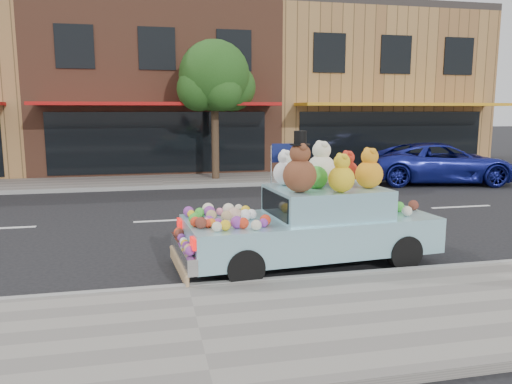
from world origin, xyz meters
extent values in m
plane|color=black|center=(0.00, 0.00, 0.00)|extent=(120.00, 120.00, 0.00)
cube|color=gray|center=(0.00, -6.50, 0.06)|extent=(60.00, 3.00, 0.12)
cube|color=gray|center=(0.00, 6.50, 0.06)|extent=(60.00, 3.00, 0.12)
cube|color=gray|center=(0.00, -5.00, 0.07)|extent=(60.00, 0.12, 0.13)
cube|color=gray|center=(0.00, 5.00, 0.07)|extent=(60.00, 0.12, 0.13)
cube|color=brown|center=(0.00, 12.00, 3.50)|extent=(10.00, 8.00, 7.00)
cube|color=#332D2B|center=(0.00, 12.00, 7.15)|extent=(10.00, 8.00, 0.30)
cube|color=black|center=(0.00, 7.98, 1.40)|extent=(8.50, 0.06, 2.40)
cube|color=#AE1110|center=(0.00, 7.10, 2.90)|extent=(9.00, 1.80, 0.12)
cube|color=black|center=(-3.00, 7.98, 5.00)|extent=(1.40, 0.06, 1.60)
cube|color=black|center=(0.00, 7.98, 5.00)|extent=(1.40, 0.06, 1.60)
cube|color=black|center=(3.00, 7.98, 5.00)|extent=(1.40, 0.06, 1.60)
cube|color=#A17643|center=(10.00, 12.00, 3.50)|extent=(10.00, 8.00, 7.00)
cube|color=#332D2B|center=(10.00, 12.00, 7.15)|extent=(10.00, 8.00, 0.30)
cube|color=black|center=(10.00, 7.98, 1.40)|extent=(8.50, 0.06, 2.40)
cube|color=orange|center=(10.00, 7.10, 2.90)|extent=(9.00, 1.80, 0.12)
cube|color=black|center=(7.00, 7.98, 5.00)|extent=(1.40, 0.06, 1.60)
cube|color=black|center=(10.00, 7.98, 5.00)|extent=(1.40, 0.06, 1.60)
cube|color=black|center=(13.00, 7.98, 5.00)|extent=(1.40, 0.06, 1.60)
cylinder|color=#38281C|center=(2.00, 6.50, 1.60)|extent=(0.28, 0.28, 3.20)
sphere|color=#1D4112|center=(2.00, 6.50, 3.92)|extent=(2.60, 2.60, 2.60)
sphere|color=#1D4112|center=(2.70, 6.80, 3.52)|extent=(1.80, 1.80, 1.80)
sphere|color=#1D4112|center=(1.40, 6.30, 3.42)|extent=(1.60, 1.60, 1.60)
sphere|color=#1D4112|center=(2.20, 5.90, 3.32)|extent=(1.40, 1.40, 1.40)
sphere|color=#1D4112|center=(1.70, 7.10, 3.62)|extent=(1.60, 1.60, 1.60)
imported|color=navy|center=(10.02, 4.25, 0.74)|extent=(5.75, 3.54, 1.49)
cylinder|color=black|center=(3.67, -4.70, 0.30)|extent=(0.61, 0.25, 0.60)
cylinder|color=black|center=(3.54, -3.14, 0.30)|extent=(0.61, 0.25, 0.60)
cylinder|color=black|center=(0.88, -4.93, 0.30)|extent=(0.61, 0.25, 0.60)
cylinder|color=black|center=(0.75, -3.37, 0.30)|extent=(0.61, 0.25, 0.60)
cube|color=#96D0E1|center=(2.21, -4.04, 0.55)|extent=(4.42, 2.05, 0.60)
cube|color=#96D0E1|center=(2.51, -4.01, 1.10)|extent=(2.02, 1.65, 0.50)
cube|color=silver|center=(0.00, -4.22, 0.40)|extent=(0.30, 1.79, 0.26)
cube|color=red|center=(0.10, -4.89, 0.72)|extent=(0.08, 0.28, 0.16)
cube|color=red|center=(-0.01, -3.54, 0.72)|extent=(0.08, 0.28, 0.16)
cube|color=black|center=(1.56, -4.09, 1.10)|extent=(0.15, 1.30, 0.40)
sphere|color=#5C2F1A|center=(1.89, -4.41, 1.63)|extent=(0.55, 0.55, 0.55)
sphere|color=#5C2F1A|center=(1.89, -4.41, 1.98)|extent=(0.34, 0.34, 0.34)
sphere|color=#5C2F1A|center=(1.89, -4.53, 2.10)|extent=(0.13, 0.13, 0.13)
sphere|color=#5C2F1A|center=(1.89, -4.29, 2.10)|extent=(0.13, 0.13, 0.13)
cylinder|color=black|center=(1.89, -4.41, 2.13)|extent=(0.33, 0.33, 0.02)
cylinder|color=black|center=(1.89, -4.41, 2.24)|extent=(0.21, 0.21, 0.22)
sphere|color=beige|center=(2.53, -3.66, 1.62)|extent=(0.54, 0.54, 0.54)
sphere|color=beige|center=(2.53, -3.66, 1.97)|extent=(0.33, 0.33, 0.33)
sphere|color=beige|center=(2.53, -3.78, 2.08)|extent=(0.13, 0.13, 0.13)
sphere|color=beige|center=(2.53, -3.54, 2.08)|extent=(0.13, 0.13, 0.13)
sphere|color=orange|center=(3.18, -4.26, 1.59)|extent=(0.48, 0.48, 0.48)
sphere|color=orange|center=(3.18, -4.26, 1.90)|extent=(0.30, 0.30, 0.30)
sphere|color=orange|center=(3.18, -4.36, 1.99)|extent=(0.11, 0.11, 0.11)
sphere|color=orange|center=(3.18, -4.15, 1.99)|extent=(0.11, 0.11, 0.11)
sphere|color=#AC2412|center=(3.07, -3.56, 1.55)|extent=(0.41, 0.41, 0.41)
sphere|color=#AC2412|center=(3.07, -3.56, 1.82)|extent=(0.25, 0.25, 0.25)
sphere|color=#AC2412|center=(3.07, -3.65, 1.90)|extent=(0.10, 0.10, 0.10)
sphere|color=#AC2412|center=(3.07, -3.48, 1.90)|extent=(0.10, 0.10, 0.10)
sphere|color=white|center=(1.87, -3.61, 1.57)|extent=(0.43, 0.43, 0.43)
sphere|color=white|center=(1.87, -3.61, 1.85)|extent=(0.27, 0.27, 0.27)
sphere|color=white|center=(1.87, -3.71, 1.93)|extent=(0.10, 0.10, 0.10)
sphere|color=white|center=(1.87, -3.52, 1.93)|extent=(0.10, 0.10, 0.10)
sphere|color=gold|center=(2.55, -4.56, 1.57)|extent=(0.44, 0.44, 0.44)
sphere|color=gold|center=(2.55, -4.56, 1.85)|extent=(0.27, 0.27, 0.27)
sphere|color=gold|center=(2.55, -4.66, 1.94)|extent=(0.10, 0.10, 0.10)
sphere|color=gold|center=(2.55, -4.47, 1.94)|extent=(0.10, 0.10, 0.10)
sphere|color=green|center=(2.31, -4.03, 1.53)|extent=(0.40, 0.40, 0.40)
sphere|color=#CD6681|center=(2.80, -3.94, 1.50)|extent=(0.32, 0.32, 0.32)
sphere|color=gold|center=(0.61, -4.73, 0.93)|extent=(0.17, 0.17, 0.17)
sphere|color=green|center=(0.22, -3.99, 0.93)|extent=(0.15, 0.15, 0.15)
sphere|color=#762C87|center=(1.23, -4.64, 0.92)|extent=(0.14, 0.14, 0.14)
sphere|color=#CD6681|center=(0.69, -3.60, 0.92)|extent=(0.13, 0.13, 0.13)
sphere|color=#9F8257|center=(0.49, -3.97, 0.94)|extent=(0.18, 0.18, 0.18)
sphere|color=beige|center=(0.84, -3.63, 0.96)|extent=(0.22, 0.22, 0.22)
sphere|color=green|center=(0.32, -3.72, 0.94)|extent=(0.17, 0.17, 0.17)
sphere|color=red|center=(1.29, -4.53, 0.94)|extent=(0.18, 0.18, 0.18)
sphere|color=gold|center=(0.18, -3.68, 0.92)|extent=(0.13, 0.13, 0.13)
sphere|color=beige|center=(1.08, -4.81, 0.93)|extent=(0.16, 0.16, 0.16)
sphere|color=orange|center=(0.43, -4.45, 0.92)|extent=(0.14, 0.14, 0.14)
sphere|color=red|center=(0.88, -3.85, 0.93)|extent=(0.15, 0.15, 0.15)
sphere|color=gold|center=(1.13, -3.68, 0.94)|extent=(0.17, 0.17, 0.17)
sphere|color=red|center=(0.90, -4.66, 0.94)|extent=(0.18, 0.18, 0.18)
sphere|color=#762C87|center=(0.14, -3.60, 0.94)|extent=(0.18, 0.18, 0.18)
sphere|color=#762C87|center=(0.53, -4.43, 0.92)|extent=(0.13, 0.13, 0.13)
sphere|color=#9F8257|center=(1.01, -3.96, 0.93)|extent=(0.15, 0.15, 0.15)
sphere|color=beige|center=(1.06, -3.41, 0.92)|extent=(0.15, 0.15, 0.15)
sphere|color=#762C87|center=(0.49, -3.74, 0.95)|extent=(0.20, 0.20, 0.20)
sphere|color=green|center=(0.18, -4.14, 0.93)|extent=(0.16, 0.16, 0.16)
sphere|color=#762C87|center=(0.40, -4.33, 0.93)|extent=(0.16, 0.16, 0.16)
sphere|color=beige|center=(0.49, -3.52, 0.96)|extent=(0.21, 0.21, 0.21)
sphere|color=#CD6681|center=(0.37, -4.36, 0.92)|extent=(0.14, 0.14, 0.14)
sphere|color=red|center=(0.18, -4.38, 0.93)|extent=(0.16, 0.16, 0.16)
sphere|color=white|center=(1.04, -4.12, 0.95)|extent=(0.19, 0.19, 0.19)
sphere|color=beige|center=(0.47, -4.77, 0.93)|extent=(0.16, 0.16, 0.16)
sphere|color=#9F8257|center=(0.72, -4.13, 0.94)|extent=(0.19, 0.19, 0.19)
sphere|color=#5A2519|center=(0.25, -4.52, 0.94)|extent=(0.19, 0.19, 0.19)
sphere|color=#9F8257|center=(0.67, -4.59, 0.92)|extent=(0.13, 0.13, 0.13)
sphere|color=white|center=(1.17, -4.03, 0.94)|extent=(0.17, 0.17, 0.17)
sphere|color=orange|center=(0.86, -3.62, 0.94)|extent=(0.18, 0.18, 0.18)
sphere|color=red|center=(0.37, -4.48, 0.92)|extent=(0.13, 0.13, 0.13)
sphere|color=beige|center=(1.03, -4.10, 0.93)|extent=(0.16, 0.16, 0.16)
sphere|color=#762C87|center=(0.81, -4.63, 0.95)|extent=(0.20, 0.20, 0.20)
sphere|color=#D8A88C|center=(0.86, -4.10, 0.97)|extent=(0.22, 0.22, 0.22)
sphere|color=#762C87|center=(-0.02, -4.02, 0.60)|extent=(0.13, 0.13, 0.13)
sphere|color=#9F8257|center=(0.04, -4.73, 0.60)|extent=(0.14, 0.14, 0.14)
sphere|color=red|center=(-0.04, -3.73, 0.61)|extent=(0.17, 0.17, 0.17)
sphere|color=#762C87|center=(0.05, -4.88, 0.60)|extent=(0.15, 0.15, 0.15)
sphere|color=gold|center=(0.01, -4.38, 0.59)|extent=(0.13, 0.13, 0.13)
sphere|color=#9F8257|center=(0.04, -4.78, 0.61)|extent=(0.16, 0.16, 0.16)
sphere|color=white|center=(0.00, -4.28, 0.60)|extent=(0.13, 0.13, 0.13)
sphere|color=#762C87|center=(0.02, -4.53, 0.60)|extent=(0.13, 0.13, 0.13)
sphere|color=#5A2519|center=(-0.04, -3.83, 0.61)|extent=(0.16, 0.16, 0.16)
sphere|color=#5A2519|center=(4.24, -3.92, 0.95)|extent=(0.19, 0.19, 0.19)
sphere|color=#9F8257|center=(3.59, -3.54, 0.97)|extent=(0.24, 0.24, 0.24)
sphere|color=#CD6681|center=(4.11, -3.33, 0.97)|extent=(0.25, 0.25, 0.25)
sphere|color=beige|center=(3.84, -3.64, 0.95)|extent=(0.21, 0.21, 0.21)
sphere|color=beige|center=(3.87, -4.36, 0.94)|extent=(0.18, 0.18, 0.18)
sphere|color=beige|center=(3.66, -3.27, 0.97)|extent=(0.24, 0.24, 0.24)
sphere|color=green|center=(3.91, -4.00, 0.94)|extent=(0.19, 0.19, 0.19)
sphere|color=#5A2519|center=(3.92, -3.29, 0.93)|extent=(0.16, 0.16, 0.16)
cylinder|color=#997A54|center=(-0.02, -5.07, 0.17)|extent=(0.06, 0.06, 0.17)
sphere|color=#997A54|center=(-0.02, -5.07, 0.26)|extent=(0.07, 0.07, 0.07)
cylinder|color=#997A54|center=(-0.02, -4.96, 0.17)|extent=(0.06, 0.06, 0.17)
sphere|color=#997A54|center=(-0.02, -4.96, 0.26)|extent=(0.07, 0.07, 0.07)
cylinder|color=#997A54|center=(-0.03, -4.85, 0.17)|extent=(0.06, 0.06, 0.17)
sphere|color=#997A54|center=(-0.03, -4.85, 0.26)|extent=(0.07, 0.07, 0.07)
cylinder|color=#997A54|center=(-0.04, -4.73, 0.17)|extent=(0.06, 0.06, 0.17)
sphere|color=#997A54|center=(-0.04, -4.73, 0.26)|extent=(0.07, 0.07, 0.07)
cylinder|color=#997A54|center=(-0.05, -4.62, 0.17)|extent=(0.06, 0.06, 0.17)
sphere|color=#997A54|center=(-0.05, -4.62, 0.26)|extent=(0.07, 0.07, 0.07)
cylinder|color=#997A54|center=(-0.06, -4.51, 0.17)|extent=(0.06, 0.06, 0.17)
sphere|color=#997A54|center=(-0.06, -4.51, 0.26)|extent=(0.07, 0.07, 0.07)
cylinder|color=#997A54|center=(-0.07, -4.39, 0.17)|extent=(0.06, 0.06, 0.17)
sphere|color=#997A54|center=(-0.07, -4.39, 0.26)|extent=(0.07, 0.07, 0.07)
cylinder|color=#997A54|center=(-0.08, -4.28, 0.17)|extent=(0.06, 0.06, 0.17)
sphere|color=#997A54|center=(-0.08, -4.28, 0.26)|extent=(0.07, 0.07, 0.07)
cylinder|color=#997A54|center=(-0.09, -4.17, 0.17)|extent=(0.06, 0.06, 0.17)
sphere|color=#997A54|center=(-0.09, -4.17, 0.26)|extent=(0.07, 0.07, 0.07)
cylinder|color=#997A54|center=(-0.10, -4.06, 0.17)|extent=(0.06, 0.06, 0.17)
sphere|color=#997A54|center=(-0.10, -4.06, 0.26)|extent=(0.07, 0.07, 0.07)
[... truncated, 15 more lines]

